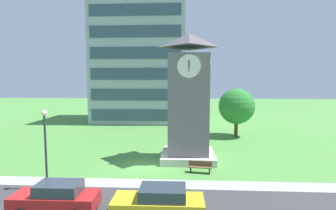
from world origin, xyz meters
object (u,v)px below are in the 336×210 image
object	(u,v)px
parked_car_red	(56,198)
park_bench	(200,167)
tree_streetside	(237,106)
street_lamp	(45,140)
parked_car_yellow	(159,202)
clock_tower	(188,104)

from	to	relation	value
parked_car_red	park_bench	bearing A→B (deg)	40.00
park_bench	tree_streetside	bearing A→B (deg)	68.49
park_bench	tree_streetside	world-z (taller)	tree_streetside
park_bench	street_lamp	xyz separation A→B (m)	(-10.16, -3.67, 2.80)
street_lamp	parked_car_red	bearing A→B (deg)	-55.38
street_lamp	parked_car_yellow	world-z (taller)	street_lamp
parked_car_yellow	tree_streetside	bearing A→B (deg)	69.07
clock_tower	park_bench	distance (m)	5.80
clock_tower	parked_car_red	xyz separation A→B (m)	(-7.16, -10.26, -4.13)
parked_car_red	street_lamp	bearing A→B (deg)	124.62
park_bench	street_lamp	world-z (taller)	street_lamp
tree_streetside	parked_car_red	xyz separation A→B (m)	(-13.35, -20.23, -2.95)
clock_tower	parked_car_yellow	size ratio (longest dim) A/B	2.37
street_lamp	parked_car_red	xyz separation A→B (m)	(2.12, -3.07, -2.41)
parked_car_red	clock_tower	bearing A→B (deg)	55.06
street_lamp	parked_car_yellow	xyz separation A→B (m)	(7.65, -3.30, -2.40)
parked_car_yellow	street_lamp	bearing A→B (deg)	156.64
tree_streetside	parked_car_red	distance (m)	24.42
street_lamp	park_bench	bearing A→B (deg)	19.86
tree_streetside	park_bench	bearing A→B (deg)	-111.51
clock_tower	park_bench	world-z (taller)	clock_tower
clock_tower	parked_car_yellow	distance (m)	11.39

